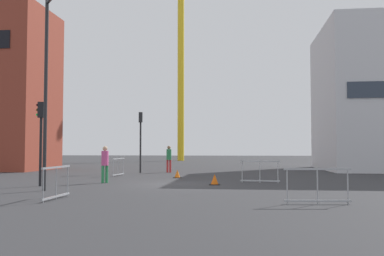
{
  "coord_description": "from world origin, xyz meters",
  "views": [
    {
      "loc": [
        3.18,
        -19.58,
        1.66
      ],
      "look_at": [
        0.0,
        7.48,
        2.99
      ],
      "focal_mm": 39.49,
      "sensor_mm": 36.0,
      "label": 1
    }
  ],
  "objects_px": {
    "traffic_light_far": "(141,132)",
    "traffic_cone_striped": "(177,174)",
    "streetlamp_tall": "(48,75)",
    "pedestrian_waiting": "(105,161)",
    "construction_crane": "(185,36)",
    "pedestrian_walking": "(169,157)",
    "traffic_cone_by_barrier": "(215,180)",
    "traffic_light_median": "(41,129)"
  },
  "relations": [
    {
      "from": "streetlamp_tall",
      "to": "pedestrian_walking",
      "type": "relative_size",
      "value": 4.12
    },
    {
      "from": "traffic_light_median",
      "to": "pedestrian_walking",
      "type": "relative_size",
      "value": 2.02
    },
    {
      "from": "pedestrian_waiting",
      "to": "traffic_cone_by_barrier",
      "type": "height_order",
      "value": "pedestrian_waiting"
    },
    {
      "from": "traffic_cone_striped",
      "to": "construction_crane",
      "type": "bearing_deg",
      "value": 96.98
    },
    {
      "from": "traffic_light_far",
      "to": "traffic_light_median",
      "type": "relative_size",
      "value": 1.12
    },
    {
      "from": "streetlamp_tall",
      "to": "pedestrian_walking",
      "type": "bearing_deg",
      "value": 79.42
    },
    {
      "from": "traffic_light_median",
      "to": "pedestrian_walking",
      "type": "distance_m",
      "value": 11.94
    },
    {
      "from": "construction_crane",
      "to": "traffic_light_far",
      "type": "height_order",
      "value": "construction_crane"
    },
    {
      "from": "traffic_cone_by_barrier",
      "to": "traffic_cone_striped",
      "type": "xyz_separation_m",
      "value": [
        -2.39,
        4.35,
        -0.02
      ]
    },
    {
      "from": "traffic_cone_by_barrier",
      "to": "pedestrian_waiting",
      "type": "bearing_deg",
      "value": 175.31
    },
    {
      "from": "traffic_cone_striped",
      "to": "streetlamp_tall",
      "type": "bearing_deg",
      "value": -115.68
    },
    {
      "from": "traffic_light_far",
      "to": "traffic_cone_striped",
      "type": "distance_m",
      "value": 6.25
    },
    {
      "from": "streetlamp_tall",
      "to": "pedestrian_waiting",
      "type": "bearing_deg",
      "value": 77.26
    },
    {
      "from": "pedestrian_waiting",
      "to": "traffic_cone_striped",
      "type": "height_order",
      "value": "pedestrian_waiting"
    },
    {
      "from": "streetlamp_tall",
      "to": "traffic_cone_by_barrier",
      "type": "relative_size",
      "value": 15.44
    },
    {
      "from": "construction_crane",
      "to": "streetlamp_tall",
      "type": "xyz_separation_m",
      "value": [
        0.21,
        -41.69,
        -12.71
      ]
    },
    {
      "from": "pedestrian_waiting",
      "to": "traffic_cone_by_barrier",
      "type": "xyz_separation_m",
      "value": [
        5.35,
        -0.44,
        -0.81
      ]
    },
    {
      "from": "pedestrian_walking",
      "to": "traffic_cone_striped",
      "type": "xyz_separation_m",
      "value": [
        1.4,
        -5.27,
        -0.88
      ]
    },
    {
      "from": "pedestrian_walking",
      "to": "traffic_cone_striped",
      "type": "height_order",
      "value": "pedestrian_walking"
    },
    {
      "from": "pedestrian_walking",
      "to": "traffic_cone_by_barrier",
      "type": "bearing_deg",
      "value": -68.45
    },
    {
      "from": "traffic_light_median",
      "to": "pedestrian_waiting",
      "type": "distance_m",
      "value": 3.4
    },
    {
      "from": "traffic_light_median",
      "to": "pedestrian_waiting",
      "type": "height_order",
      "value": "traffic_light_median"
    },
    {
      "from": "streetlamp_tall",
      "to": "traffic_cone_striped",
      "type": "distance_m",
      "value": 10.0
    },
    {
      "from": "traffic_light_far",
      "to": "traffic_cone_by_barrier",
      "type": "bearing_deg",
      "value": -57.77
    },
    {
      "from": "traffic_cone_striped",
      "to": "pedestrian_walking",
      "type": "bearing_deg",
      "value": 104.93
    },
    {
      "from": "construction_crane",
      "to": "pedestrian_walking",
      "type": "bearing_deg",
      "value": -84.53
    },
    {
      "from": "traffic_light_far",
      "to": "traffic_cone_striped",
      "type": "xyz_separation_m",
      "value": [
        3.28,
        -4.65,
        -2.58
      ]
    },
    {
      "from": "streetlamp_tall",
      "to": "pedestrian_walking",
      "type": "distance_m",
      "value": 14.06
    },
    {
      "from": "traffic_light_median",
      "to": "construction_crane",
      "type": "bearing_deg",
      "value": 88.37
    },
    {
      "from": "construction_crane",
      "to": "traffic_light_median",
      "type": "relative_size",
      "value": 6.93
    },
    {
      "from": "traffic_light_far",
      "to": "traffic_cone_striped",
      "type": "bearing_deg",
      "value": -54.78
    },
    {
      "from": "streetlamp_tall",
      "to": "traffic_light_far",
      "type": "height_order",
      "value": "streetlamp_tall"
    },
    {
      "from": "streetlamp_tall",
      "to": "pedestrian_waiting",
      "type": "distance_m",
      "value": 5.56
    },
    {
      "from": "pedestrian_walking",
      "to": "traffic_light_median",
      "type": "bearing_deg",
      "value": -108.86
    },
    {
      "from": "traffic_light_median",
      "to": "traffic_cone_striped",
      "type": "height_order",
      "value": "traffic_light_median"
    },
    {
      "from": "pedestrian_walking",
      "to": "construction_crane",
      "type": "bearing_deg",
      "value": 95.47
    },
    {
      "from": "construction_crane",
      "to": "traffic_light_median",
      "type": "distance_m",
      "value": 42.19
    },
    {
      "from": "traffic_light_far",
      "to": "streetlamp_tall",
      "type": "bearing_deg",
      "value": -92.8
    },
    {
      "from": "pedestrian_walking",
      "to": "traffic_cone_by_barrier",
      "type": "relative_size",
      "value": 3.75
    },
    {
      "from": "pedestrian_waiting",
      "to": "traffic_light_median",
      "type": "bearing_deg",
      "value": -138.27
    },
    {
      "from": "pedestrian_waiting",
      "to": "construction_crane",
      "type": "bearing_deg",
      "value": 91.77
    },
    {
      "from": "pedestrian_walking",
      "to": "traffic_cone_by_barrier",
      "type": "height_order",
      "value": "pedestrian_walking"
    }
  ]
}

